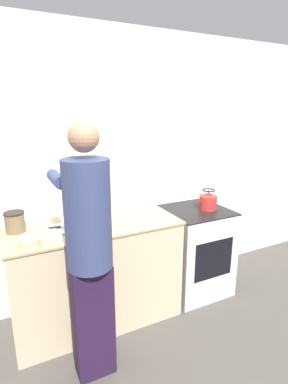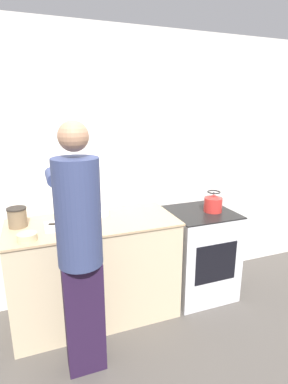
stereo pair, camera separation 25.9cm
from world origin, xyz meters
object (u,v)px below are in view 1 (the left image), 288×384
Objects in this scene: bowl_prep at (30,242)px; canister_jar at (15,222)px; person at (89,247)px; kettle at (208,201)px; oven at (194,250)px; knife at (64,227)px; cutting_board at (69,228)px.

canister_jar is (-0.07, 0.32, 0.05)m from bowl_prep.
person is 8.80× the size of kettle.
person is at bearing -156.53° from oven.
kettle is (0.11, -0.04, 0.53)m from oven.
knife is at bearing -18.03° from canister_jar.
cutting_board is at bearing 91.28° from person.
person is 0.54m from cutting_board.
person reaches higher than oven.
oven is at bearing 0.45° from cutting_board.
canister_jar is at bearing 163.00° from cutting_board.
oven is 1.69m from bowl_prep.
canister_jar is (-1.67, 0.11, 0.56)m from oven.
person is 0.48m from bowl_prep.
person is at bearing -159.60° from kettle.
bowl_prep is (-0.32, -0.20, 0.02)m from cutting_board.
cutting_board is 2.33× the size of canister_jar.
kettle is at bearing -18.59° from oven.
cutting_board is at bearing -17.00° from canister_jar.
bowl_prep is 0.33m from canister_jar.
knife is at bearing 95.43° from person.
oven is at bearing 7.34° from bowl_prep.
oven is 3.49× the size of knife.
oven is 1.37m from cutting_board.
person is 4.71× the size of cutting_board.
cutting_board is at bearing -179.55° from oven.
canister_jar is at bearing 174.79° from knife.
kettle is at bearing 5.63° from bowl_prep.
bowl_prep is at bearing -77.25° from canister_jar.
knife is 1.25× the size of kettle.
knife is (-0.05, 0.55, -0.04)m from person.
oven is 6.15× the size of bowl_prep.
kettle is (1.39, -0.03, 0.04)m from cutting_board.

